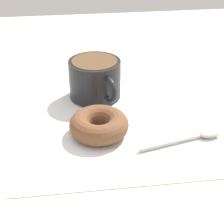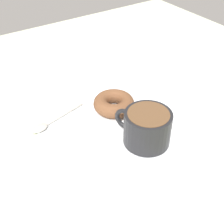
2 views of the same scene
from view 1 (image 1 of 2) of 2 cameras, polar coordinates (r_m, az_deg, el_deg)
The scene contains 5 objects.
ground_plane at distance 63.43cm, azimuth -2.41°, elevation -1.69°, with size 120.00×120.00×2.00cm, color beige.
napkin at distance 61.19cm, azimuth 0.00°, elevation -1.72°, with size 30.71×30.71×0.30cm, color white.
coffee_cup at distance 67.35cm, azimuth -2.57°, elevation 5.19°, with size 9.26×11.60×6.96cm.
donut at distance 57.62cm, azimuth -2.36°, elevation -1.96°, with size 9.23×9.23×3.23cm, color brown.
spoon at distance 58.79cm, azimuth 13.01°, elevation -3.52°, with size 13.72×4.68×0.90cm.
Camera 1 is at (-4.33, -53.16, 33.33)cm, focal length 60.00 mm.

